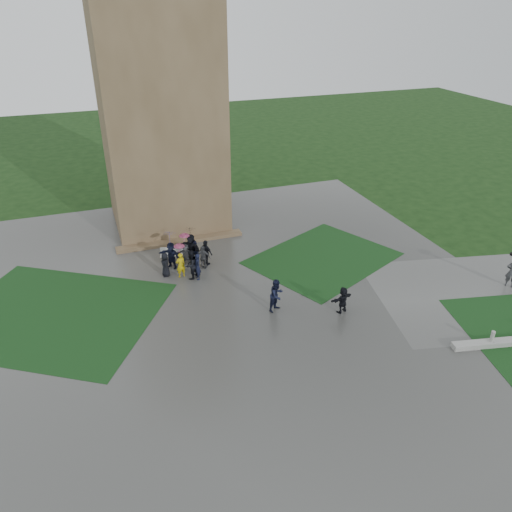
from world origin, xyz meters
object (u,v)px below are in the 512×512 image
object	(u,v)px
tower	(159,102)
pedestrian_near	(343,300)
bench	(173,254)
pedestrian_mid	(277,295)

from	to	relation	value
tower	pedestrian_near	world-z (taller)	tower
tower	pedestrian_near	size ratio (longest dim) A/B	11.56
tower	bench	xyz separation A→B (m)	(-1.03, -6.98, -8.50)
tower	pedestrian_mid	bearing A→B (deg)	-77.36
bench	pedestrian_mid	xyz separation A→B (m)	(4.32, -7.68, 0.48)
bench	pedestrian_near	distance (m)	11.91
pedestrian_mid	bench	bearing A→B (deg)	89.55
pedestrian_mid	pedestrian_near	size ratio (longest dim) A/B	1.24
bench	tower	bearing A→B (deg)	94.83
tower	bench	bearing A→B (deg)	-98.40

